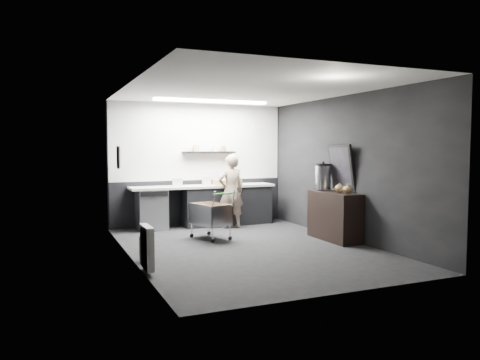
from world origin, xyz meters
name	(u,v)px	position (x,y,z in m)	size (l,w,h in m)	color
floor	(248,248)	(0.00, 0.00, 0.00)	(5.50, 5.50, 0.00)	black
ceiling	(249,90)	(0.00, 0.00, 2.70)	(5.50, 5.50, 0.00)	white
wall_back	(199,164)	(0.00, 2.75, 1.35)	(5.50, 5.50, 0.00)	black
wall_front	(344,180)	(0.00, -2.75, 1.35)	(5.50, 5.50, 0.00)	black
wall_left	(130,172)	(-2.00, 0.00, 1.35)	(5.50, 5.50, 0.00)	black
wall_right	(346,168)	(2.00, 0.00, 1.35)	(5.50, 5.50, 0.00)	black
kitchen_wall_panel	(199,142)	(0.00, 2.73, 1.85)	(3.95, 0.02, 1.70)	silver
dado_panel	(199,202)	(0.00, 2.73, 0.50)	(3.95, 0.02, 1.00)	black
floating_shelf	(209,152)	(0.20, 2.62, 1.62)	(1.20, 0.22, 0.04)	black
wall_clock	(256,129)	(1.40, 2.72, 2.15)	(0.20, 0.20, 0.03)	silver
poster	(118,157)	(-1.98, 1.30, 1.55)	(0.02, 0.30, 0.40)	white
poster_red_band	(118,153)	(-1.98, 1.30, 1.62)	(0.01, 0.22, 0.10)	red
radiator	(147,247)	(-1.94, -0.90, 0.35)	(0.10, 0.50, 0.60)	silver
ceiling_strip	(212,101)	(0.00, 1.85, 2.67)	(2.40, 0.20, 0.04)	white
prep_counter	(209,205)	(0.14, 2.42, 0.46)	(3.20, 0.61, 0.90)	black
person	(231,191)	(0.47, 1.97, 0.79)	(0.58, 0.38, 1.58)	#BAAA93
shopping_cart	(210,216)	(-0.34, 1.00, 0.43)	(0.71, 0.96, 0.91)	silver
sideboard	(334,209)	(1.77, 0.02, 0.57)	(0.51, 1.20, 1.79)	black
fire_extinguisher	(143,247)	(-1.85, -0.21, 0.21)	(0.13, 0.13, 0.44)	red
cardboard_box	(227,182)	(0.54, 2.37, 0.96)	(0.57, 0.43, 0.11)	tan
pink_tub	(207,181)	(0.07, 2.42, 1.00)	(0.20, 0.20, 0.20)	beige
white_container	(177,182)	(-0.60, 2.37, 0.99)	(0.20, 0.16, 0.18)	silver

